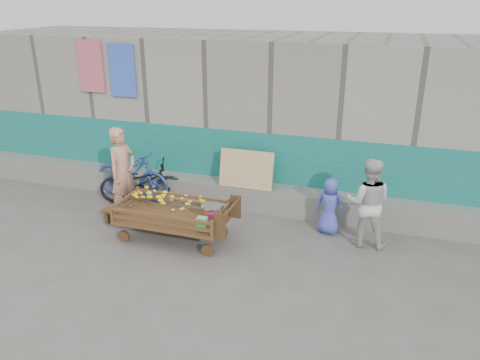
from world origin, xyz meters
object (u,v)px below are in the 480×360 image
(woman, at_px, (368,203))
(child, at_px, (330,206))
(bicycle_blue, at_px, (131,175))
(banana_cart, at_px, (170,208))
(bench, at_px, (130,214))
(vendor_man, at_px, (123,172))
(bicycle_dark, at_px, (141,182))

(woman, height_order, child, woman)
(woman, bearing_deg, bicycle_blue, -7.64)
(banana_cart, height_order, bicycle_blue, bicycle_blue)
(bench, height_order, bicycle_blue, bicycle_blue)
(vendor_man, xyz_separation_m, child, (3.60, 0.44, -0.33))
(bicycle_dark, xyz_separation_m, bicycle_blue, (-0.28, 0.11, 0.08))
(banana_cart, height_order, vendor_man, vendor_man)
(bicycle_blue, bearing_deg, bicycle_dark, -106.93)
(child, relative_size, bicycle_blue, 0.59)
(banana_cart, bearing_deg, bench, 163.71)
(woman, bearing_deg, vendor_man, 1.57)
(bench, height_order, woman, woman)
(bench, relative_size, woman, 0.68)
(child, distance_m, bicycle_blue, 3.89)
(child, bearing_deg, banana_cart, 32.57)
(banana_cart, distance_m, woman, 3.13)
(banana_cart, relative_size, woman, 1.32)
(vendor_man, bearing_deg, child, -71.79)
(child, bearing_deg, bicycle_dark, 6.94)
(bicycle_dark, bearing_deg, woman, -116.31)
(bench, relative_size, bicycle_blue, 0.60)
(bicycle_dark, bearing_deg, child, -113.75)
(banana_cart, distance_m, vendor_man, 1.36)
(bench, height_order, bicycle_dark, bicycle_dark)
(vendor_man, xyz_separation_m, woman, (4.21, 0.23, -0.09))
(bicycle_blue, bearing_deg, vendor_man, -153.96)
(bicycle_dark, bearing_deg, bench, 174.92)
(child, distance_m, bicycle_dark, 3.61)
(woman, xyz_separation_m, bicycle_blue, (-4.48, 0.48, -0.23))
(banana_cart, relative_size, child, 1.97)
(bench, bearing_deg, woman, 7.85)
(banana_cart, bearing_deg, woman, 15.13)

